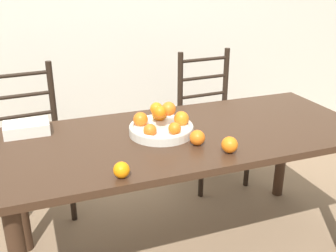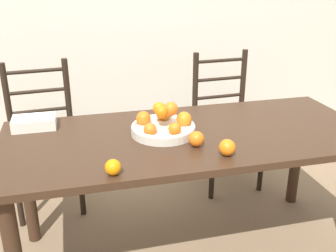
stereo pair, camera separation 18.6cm
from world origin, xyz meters
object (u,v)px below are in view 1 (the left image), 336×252
at_px(orange_loose_1, 230,145).
at_px(chair_left, 30,144).
at_px(orange_loose_0, 122,170).
at_px(chair_right, 211,119).
at_px(fruit_bowl, 161,125).
at_px(orange_loose_2, 197,138).
at_px(book_stack, 27,128).

distance_m(orange_loose_1, chair_left, 1.35).
height_order(orange_loose_0, chair_right, chair_right).
bearing_deg(fruit_bowl, orange_loose_2, -59.06).
bearing_deg(chair_right, chair_left, 177.01).
distance_m(orange_loose_0, orange_loose_1, 0.52).
height_order(orange_loose_2, chair_left, chair_left).
xyz_separation_m(fruit_bowl, orange_loose_1, (0.22, -0.31, -0.01)).
relative_size(orange_loose_1, orange_loose_2, 1.02).
distance_m(fruit_bowl, chair_right, 0.98).
height_order(orange_loose_2, book_stack, orange_loose_2).
distance_m(orange_loose_2, chair_right, 1.05).
relative_size(chair_left, chair_right, 1.00).
bearing_deg(orange_loose_0, fruit_bowl, 50.99).
bearing_deg(chair_left, book_stack, -94.74).
height_order(orange_loose_0, book_stack, orange_loose_0).
relative_size(orange_loose_1, chair_left, 0.08).
relative_size(fruit_bowl, orange_loose_0, 4.87).
bearing_deg(fruit_bowl, orange_loose_1, -55.53).
distance_m(orange_loose_2, chair_left, 1.19).
distance_m(orange_loose_1, orange_loose_2, 0.16).
height_order(orange_loose_1, orange_loose_2, orange_loose_1).
xyz_separation_m(orange_loose_1, orange_loose_2, (-0.10, 0.13, -0.00)).
bearing_deg(chair_left, orange_loose_2, -54.41).
height_order(fruit_bowl, book_stack, fruit_bowl).
xyz_separation_m(orange_loose_0, chair_left, (-0.34, 1.05, -0.28)).
xyz_separation_m(chair_left, book_stack, (0.00, -0.45, 0.28)).
bearing_deg(book_stack, fruit_bowl, -20.34).
bearing_deg(orange_loose_1, fruit_bowl, 124.47).
relative_size(orange_loose_0, chair_left, 0.07).
bearing_deg(chair_left, orange_loose_0, -77.17).
xyz_separation_m(orange_loose_2, chair_right, (0.52, 0.87, -0.29)).
bearing_deg(fruit_bowl, chair_right, 47.47).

